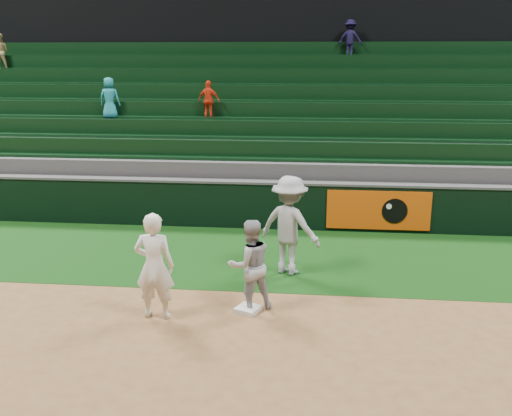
{
  "coord_description": "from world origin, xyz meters",
  "views": [
    {
      "loc": [
        1.34,
        -9.15,
        4.37
      ],
      "look_at": [
        0.16,
        2.3,
        1.3
      ],
      "focal_mm": 40.0,
      "sensor_mm": 36.0,
      "label": 1
    }
  ],
  "objects_px": {
    "first_baseman": "(154,266)",
    "baserunner": "(250,265)",
    "first_base": "(248,309)",
    "base_coach": "(290,225)"
  },
  "relations": [
    {
      "from": "first_base",
      "to": "baserunner",
      "type": "xyz_separation_m",
      "value": [
        0.02,
        0.14,
        0.78
      ]
    },
    {
      "from": "first_base",
      "to": "first_baseman",
      "type": "height_order",
      "value": "first_baseman"
    },
    {
      "from": "first_base",
      "to": "base_coach",
      "type": "xyz_separation_m",
      "value": [
        0.63,
        1.93,
        0.99
      ]
    },
    {
      "from": "first_base",
      "to": "baserunner",
      "type": "distance_m",
      "value": 0.79
    },
    {
      "from": "first_baseman",
      "to": "baserunner",
      "type": "relative_size",
      "value": 1.13
    },
    {
      "from": "first_baseman",
      "to": "base_coach",
      "type": "bearing_deg",
      "value": -132.5
    },
    {
      "from": "first_base",
      "to": "base_coach",
      "type": "distance_m",
      "value": 2.26
    },
    {
      "from": "first_base",
      "to": "baserunner",
      "type": "relative_size",
      "value": 0.23
    },
    {
      "from": "base_coach",
      "to": "baserunner",
      "type": "bearing_deg",
      "value": 97.46
    },
    {
      "from": "first_baseman",
      "to": "baserunner",
      "type": "height_order",
      "value": "first_baseman"
    }
  ]
}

